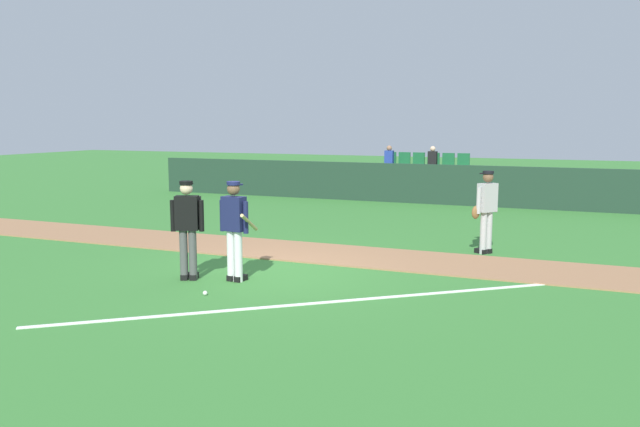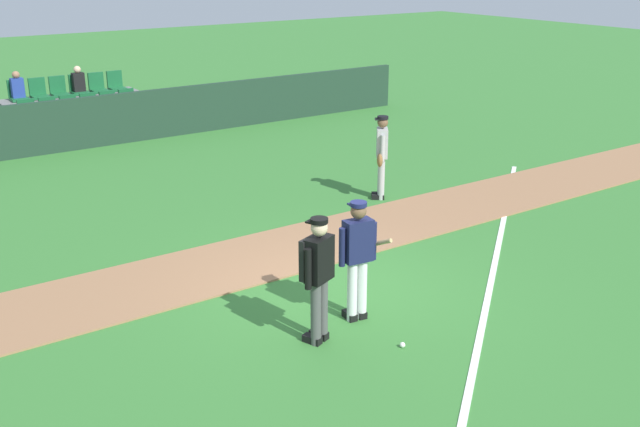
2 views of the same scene
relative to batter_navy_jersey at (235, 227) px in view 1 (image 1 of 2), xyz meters
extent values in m
plane|color=#387A33|center=(0.23, 0.86, -0.97)|extent=(80.00, 80.00, 0.00)
cube|color=#9E704C|center=(0.23, 2.73, -0.95)|extent=(28.00, 1.96, 0.03)
cube|color=white|center=(3.23, 0.36, -0.96)|extent=(9.44, 7.57, 0.01)
cube|color=#1E3828|center=(0.23, 11.79, -0.29)|extent=(20.00, 0.16, 1.35)
cube|color=slate|center=(0.23, 13.24, -0.82)|extent=(3.90, 2.10, 0.30)
cube|color=slate|center=(0.23, 12.82, -0.47)|extent=(3.80, 0.85, 0.40)
cube|color=#196033|center=(-1.15, 12.72, -0.22)|extent=(0.44, 0.40, 0.08)
cube|color=#196033|center=(-1.15, 12.94, 0.03)|extent=(0.44, 0.08, 0.50)
cube|color=#196033|center=(-0.60, 12.72, -0.22)|extent=(0.44, 0.40, 0.08)
cube|color=#196033|center=(-0.60, 12.94, 0.03)|extent=(0.44, 0.08, 0.50)
cube|color=#196033|center=(-0.05, 12.72, -0.22)|extent=(0.44, 0.40, 0.08)
cube|color=#196033|center=(-0.05, 12.94, 0.03)|extent=(0.44, 0.08, 0.50)
cube|color=#196033|center=(0.50, 12.72, -0.22)|extent=(0.44, 0.40, 0.08)
cube|color=#196033|center=(0.50, 12.94, 0.03)|extent=(0.44, 0.08, 0.50)
cube|color=#196033|center=(1.05, 12.72, -0.22)|extent=(0.44, 0.40, 0.08)
cube|color=#196033|center=(1.05, 12.94, 0.03)|extent=(0.44, 0.08, 0.50)
cube|color=#196033|center=(1.60, 12.72, -0.22)|extent=(0.44, 0.40, 0.08)
cube|color=#196033|center=(1.60, 12.94, 0.03)|extent=(0.44, 0.08, 0.50)
cube|color=slate|center=(0.23, 13.67, -0.07)|extent=(3.80, 0.85, 0.40)
cube|color=#196033|center=(-1.15, 13.57, 0.18)|extent=(0.44, 0.40, 0.08)
cube|color=#196033|center=(-1.15, 13.79, 0.43)|extent=(0.44, 0.08, 0.50)
cube|color=#263F99|center=(-1.15, 13.62, 0.48)|extent=(0.32, 0.22, 0.52)
sphere|color=#9E7051|center=(-1.15, 13.62, 0.83)|extent=(0.20, 0.20, 0.20)
cube|color=#196033|center=(-0.60, 13.57, 0.18)|extent=(0.44, 0.40, 0.08)
cube|color=#196033|center=(-0.60, 13.79, 0.43)|extent=(0.44, 0.08, 0.50)
cube|color=#196033|center=(-0.05, 13.57, 0.18)|extent=(0.44, 0.40, 0.08)
cube|color=#196033|center=(-0.05, 13.79, 0.43)|extent=(0.44, 0.08, 0.50)
cube|color=#196033|center=(0.50, 13.57, 0.18)|extent=(0.44, 0.40, 0.08)
cube|color=#196033|center=(0.50, 13.79, 0.43)|extent=(0.44, 0.08, 0.50)
cube|color=black|center=(0.50, 13.62, 0.48)|extent=(0.32, 0.22, 0.52)
sphere|color=beige|center=(0.50, 13.62, 0.83)|extent=(0.20, 0.20, 0.20)
cube|color=#196033|center=(1.05, 13.57, 0.18)|extent=(0.44, 0.40, 0.08)
cube|color=#196033|center=(1.05, 13.79, 0.43)|extent=(0.44, 0.08, 0.50)
cube|color=#196033|center=(1.60, 13.57, 0.18)|extent=(0.44, 0.40, 0.08)
cube|color=#196033|center=(1.60, 13.79, 0.43)|extent=(0.44, 0.08, 0.50)
cylinder|color=white|center=(-0.09, 0.00, -0.52)|extent=(0.14, 0.14, 0.90)
cylinder|color=white|center=(0.07, -0.01, -0.52)|extent=(0.14, 0.14, 0.90)
cube|color=black|center=(-0.08, 0.06, -0.92)|extent=(0.15, 0.27, 0.10)
cube|color=black|center=(0.08, 0.04, -0.92)|extent=(0.15, 0.27, 0.10)
cube|color=#191E47|center=(-0.01, -0.01, 0.23)|extent=(0.42, 0.27, 0.60)
cylinder|color=#191E47|center=(-0.26, 0.02, 0.18)|extent=(0.09, 0.09, 0.55)
cylinder|color=#191E47|center=(0.24, -0.03, 0.18)|extent=(0.09, 0.09, 0.55)
sphere|color=brown|center=(-0.01, -0.01, 0.66)|extent=(0.22, 0.22, 0.22)
cylinder|color=#191E4C|center=(-0.01, -0.01, 0.76)|extent=(0.23, 0.23, 0.06)
cube|color=#191E4C|center=(0.00, 0.09, 0.73)|extent=(0.19, 0.14, 0.02)
cylinder|color=tan|center=(0.25, 0.06, 0.08)|extent=(0.20, 0.79, 0.41)
cylinder|color=#4C4C4C|center=(-0.88, -0.26, -0.52)|extent=(0.14, 0.14, 0.90)
cylinder|color=#4C4C4C|center=(-0.74, -0.21, -0.52)|extent=(0.14, 0.14, 0.90)
cube|color=black|center=(-0.91, -0.21, -0.92)|extent=(0.21, 0.29, 0.10)
cube|color=black|center=(-0.76, -0.15, -0.92)|extent=(0.21, 0.29, 0.10)
cube|color=black|center=(-0.81, -0.24, 0.23)|extent=(0.45, 0.35, 0.60)
cylinder|color=black|center=(-1.04, -0.33, 0.18)|extent=(0.09, 0.09, 0.55)
cylinder|color=black|center=(-0.58, -0.14, 0.18)|extent=(0.09, 0.09, 0.55)
sphere|color=beige|center=(-0.81, -0.24, 0.66)|extent=(0.22, 0.22, 0.22)
cylinder|color=black|center=(-0.81, -0.24, 0.76)|extent=(0.23, 0.23, 0.06)
cube|color=black|center=(-0.85, -0.14, 0.73)|extent=(0.21, 0.18, 0.02)
cube|color=black|center=(-0.86, -0.11, 0.23)|extent=(0.44, 0.23, 0.56)
cylinder|color=#B2B2B2|center=(3.69, 4.02, -0.52)|extent=(0.14, 0.14, 0.90)
cylinder|color=#B2B2B2|center=(3.79, 4.14, -0.52)|extent=(0.14, 0.14, 0.90)
cube|color=black|center=(3.64, 4.05, -0.92)|extent=(0.28, 0.25, 0.10)
cube|color=black|center=(3.74, 4.18, -0.92)|extent=(0.28, 0.25, 0.10)
cube|color=#B2B2B2|center=(3.74, 4.08, 0.23)|extent=(0.41, 0.45, 0.60)
cylinder|color=#B2B2B2|center=(3.59, 3.88, 0.18)|extent=(0.09, 0.09, 0.55)
cylinder|color=#B2B2B2|center=(3.89, 4.28, 0.18)|extent=(0.09, 0.09, 0.55)
sphere|color=brown|center=(3.74, 4.08, 0.66)|extent=(0.22, 0.22, 0.22)
cylinder|color=black|center=(3.74, 4.08, 0.76)|extent=(0.23, 0.23, 0.06)
cube|color=black|center=(3.66, 4.14, 0.73)|extent=(0.20, 0.22, 0.02)
ellipsoid|color=brown|center=(3.54, 3.89, -0.07)|extent=(0.22, 0.23, 0.28)
sphere|color=white|center=(0.00, -0.99, -0.93)|extent=(0.07, 0.07, 0.07)
camera|label=1|loc=(5.47, -9.46, 1.80)|focal=35.51mm
camera|label=2|loc=(-5.85, -7.55, 4.00)|focal=41.96mm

